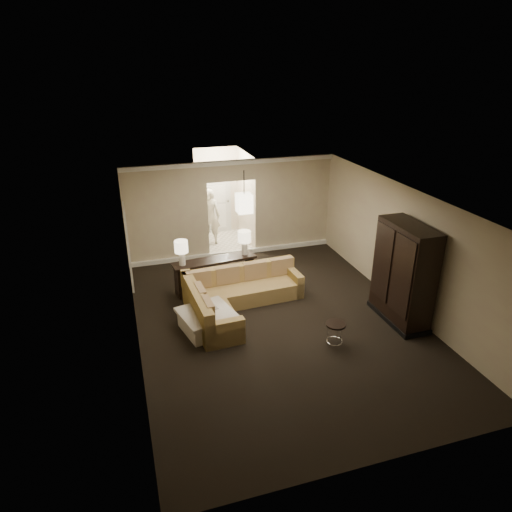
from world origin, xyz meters
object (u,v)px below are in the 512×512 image
object	(u,v)px
drink_table	(335,330)
person	(210,214)
armoire	(403,276)
sectional_sofa	(234,296)
console_table	(215,271)
coffee_table	(207,321)

from	to	relation	value
drink_table	person	distance (m)	6.33
armoire	person	size ratio (longest dim) A/B	1.15
drink_table	person	bearing A→B (deg)	101.43
sectional_sofa	drink_table	distance (m)	2.54
console_table	person	world-z (taller)	person
person	console_table	bearing A→B (deg)	94.74
coffee_table	drink_table	distance (m)	2.70
sectional_sofa	armoire	distance (m)	3.76
console_table	armoire	world-z (taller)	armoire
coffee_table	console_table	bearing A→B (deg)	72.30
drink_table	sectional_sofa	bearing A→B (deg)	128.19
armoire	person	bearing A→B (deg)	118.16
coffee_table	console_table	size ratio (longest dim) A/B	0.61
sectional_sofa	console_table	xyz separation A→B (m)	(-0.20, 1.14, 0.15)
armoire	drink_table	world-z (taller)	armoire
console_table	armoire	bearing A→B (deg)	-43.16
sectional_sofa	person	xyz separation A→B (m)	(0.32, 4.18, 0.64)
armoire	person	xyz separation A→B (m)	(-3.04, 5.68, -0.10)
coffee_table	drink_table	xyz separation A→B (m)	(2.35, -1.32, 0.14)
console_table	armoire	distance (m)	4.48
sectional_sofa	armoire	bearing A→B (deg)	-27.33
sectional_sofa	coffee_table	bearing A→B (deg)	-142.39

